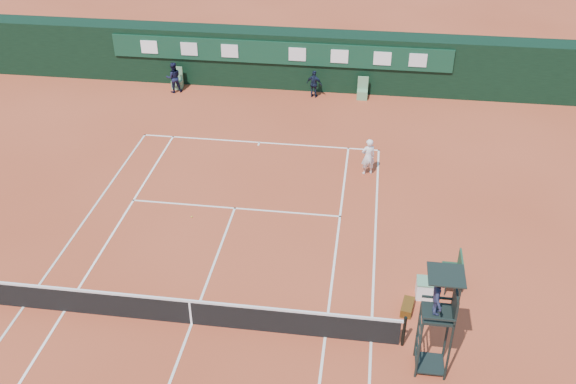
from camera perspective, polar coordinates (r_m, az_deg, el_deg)
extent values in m
plane|color=#B8492B|center=(20.32, -8.55, -11.50)|extent=(90.00, 90.00, 0.00)
cube|color=white|center=(29.73, -2.57, 4.42)|extent=(11.05, 0.08, 0.01)
cube|color=silver|center=(19.72, 7.39, -13.05)|extent=(0.08, 23.85, 0.01)
cube|color=silver|center=(22.29, -22.44, -9.40)|extent=(0.08, 23.85, 0.01)
cube|color=white|center=(19.73, 3.32, -12.74)|extent=(0.08, 23.85, 0.01)
cube|color=white|center=(21.68, -19.24, -9.94)|extent=(0.08, 23.85, 0.01)
cube|color=silver|center=(25.12, -4.75, -1.44)|extent=(8.31, 0.08, 0.01)
cube|color=silver|center=(20.32, -8.55, -11.49)|extent=(0.08, 12.88, 0.01)
cube|color=silver|center=(29.60, -2.62, 4.29)|extent=(0.08, 0.30, 0.01)
cube|color=black|center=(20.01, -8.66, -10.57)|extent=(12.60, 0.04, 0.90)
cube|color=silver|center=(19.69, -8.77, -9.55)|extent=(12.80, 0.06, 0.08)
cube|color=white|center=(20.01, -8.66, -10.55)|extent=(0.06, 0.05, 0.92)
cylinder|color=black|center=(19.39, 10.27, -12.09)|extent=(0.10, 0.10, 1.10)
cube|color=black|center=(35.28, -0.64, 11.80)|extent=(40.00, 1.50, 3.00)
cube|color=#0F3724|center=(34.32, -0.85, 12.26)|extent=(18.00, 0.10, 1.20)
cube|color=white|center=(35.93, -12.24, 12.48)|extent=(0.90, 0.04, 0.70)
cube|color=silver|center=(35.27, -8.79, 12.45)|extent=(0.90, 0.04, 0.70)
cube|color=silver|center=(34.72, -5.21, 12.38)|extent=(0.90, 0.04, 0.70)
cube|color=silver|center=(34.13, 0.83, 12.14)|extent=(0.90, 0.04, 0.70)
cube|color=white|center=(33.94, 4.60, 11.92)|extent=(0.90, 0.04, 0.70)
cube|color=white|center=(33.91, 8.39, 11.66)|extent=(0.90, 0.04, 0.70)
cube|color=silver|center=(33.98, 11.48, 11.40)|extent=(0.90, 0.04, 0.70)
cube|color=#5A8A5F|center=(35.77, -9.81, 9.42)|extent=(0.55, 0.50, 0.46)
cube|color=#5B8B62|center=(35.75, -9.79, 10.40)|extent=(0.55, 0.06, 0.70)
cube|color=#5D8E62|center=(34.22, 6.61, 8.60)|extent=(0.55, 0.50, 0.46)
cube|color=#5B8C62|center=(34.20, 6.68, 9.62)|extent=(0.55, 0.06, 0.70)
cylinder|color=black|center=(18.28, 11.55, -13.69)|extent=(0.07, 0.07, 2.00)
cylinder|color=black|center=(18.85, 11.47, -11.95)|extent=(0.07, 0.07, 2.00)
cylinder|color=black|center=(18.38, 14.10, -13.81)|extent=(0.07, 0.07, 2.00)
cylinder|color=black|center=(18.94, 13.93, -12.07)|extent=(0.07, 0.07, 2.00)
cube|color=black|center=(17.89, 13.17, -10.52)|extent=(0.85, 0.85, 0.08)
cube|color=black|center=(17.68, 14.64, -9.61)|extent=(0.06, 0.85, 0.80)
cube|color=black|center=(17.45, 13.33, -10.95)|extent=(0.85, 0.05, 0.06)
cube|color=black|center=(18.07, 13.17, -9.13)|extent=(0.85, 0.05, 0.06)
cylinder|color=black|center=(17.09, 14.95, -9.38)|extent=(0.04, 0.04, 1.00)
cylinder|color=black|center=(17.69, 14.73, -7.66)|extent=(0.04, 0.04, 1.00)
cube|color=black|center=(17.02, 13.90, -7.17)|extent=(0.95, 0.95, 0.04)
cube|color=black|center=(19.21, 12.45, -14.65)|extent=(0.80, 0.80, 0.05)
cube|color=black|center=(18.99, 11.31, -14.08)|extent=(0.04, 0.80, 0.04)
cube|color=black|center=(18.70, 11.44, -13.24)|extent=(0.04, 0.80, 0.04)
cube|color=black|center=(18.42, 11.58, -12.37)|extent=(0.04, 0.80, 0.04)
cube|color=black|center=(18.15, 11.72, -11.47)|extent=(0.04, 0.80, 0.04)
imported|color=#191B32|center=(17.44, 13.28, -8.88)|extent=(0.47, 0.82, 1.28)
cube|color=#173A24|center=(21.83, 14.35, -7.08)|extent=(0.55, 1.20, 0.08)
cube|color=#1A422A|center=(21.65, 15.13, -6.40)|extent=(0.06, 1.20, 0.60)
cylinder|color=black|center=(21.53, 13.78, -8.48)|extent=(0.04, 0.04, 0.41)
cylinder|color=black|center=(21.60, 14.95, -8.54)|extent=(0.04, 0.04, 0.41)
cylinder|color=black|center=(22.38, 13.60, -6.64)|extent=(0.04, 0.04, 0.41)
cylinder|color=black|center=(22.44, 14.72, -6.71)|extent=(0.04, 0.04, 0.41)
cube|color=black|center=(20.77, 10.56, -10.03)|extent=(0.47, 0.82, 0.29)
cube|color=white|center=(21.29, 12.07, -8.41)|extent=(0.55, 0.55, 0.60)
cube|color=#5A8A67|center=(21.09, 12.17, -7.76)|extent=(0.57, 0.57, 0.05)
sphere|color=gold|center=(24.79, -8.55, -2.18)|extent=(0.06, 0.06, 0.06)
imported|color=white|center=(27.07, 7.14, 3.13)|extent=(0.70, 0.58, 1.64)
imported|color=black|center=(35.10, -10.13, 10.00)|extent=(0.99, 0.90, 1.65)
imported|color=black|center=(34.02, 2.35, 9.57)|extent=(0.92, 0.58, 1.46)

